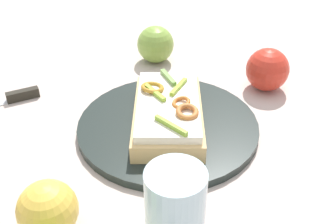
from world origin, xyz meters
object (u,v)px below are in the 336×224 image
object	(u,v)px
apple_2	(267,69)
apple_3	(48,210)
knife	(16,97)
sandwich	(168,112)
apple_1	(156,44)
drinking_glass	(175,220)
plate	(168,126)

from	to	relation	value
apple_2	apple_3	distance (m)	0.44
knife	sandwich	bearing A→B (deg)	136.26
apple_2	apple_3	size ratio (longest dim) A/B	1.09
apple_1	drinking_glass	distance (m)	0.46
drinking_glass	knife	bearing A→B (deg)	64.01
apple_2	apple_3	world-z (taller)	apple_2
sandwich	knife	distance (m)	0.27
plate	drinking_glass	xyz separation A→B (m)	(-0.21, -0.10, 0.06)
apple_1	knife	xyz separation A→B (m)	(-0.23, 0.15, -0.03)
plate	drinking_glass	world-z (taller)	drinking_glass
sandwich	drinking_glass	size ratio (longest dim) A/B	1.72
apple_1	apple_3	world-z (taller)	apple_1
apple_1	apple_2	distance (m)	0.22
sandwich	apple_1	bearing A→B (deg)	6.21
apple_1	plate	bearing A→B (deg)	-149.92
apple_3	drinking_glass	distance (m)	0.15
plate	knife	size ratio (longest dim) A/B	2.80
apple_3	plate	bearing A→B (deg)	-10.52
apple_2	knife	xyz separation A→B (m)	(-0.21, 0.38, -0.03)
plate	sandwich	xyz separation A→B (m)	(0.00, -0.00, 0.03)
apple_1	drinking_glass	world-z (taller)	drinking_glass
sandwich	drinking_glass	xyz separation A→B (m)	(-0.21, -0.10, 0.03)
apple_3	knife	distance (m)	0.30
drinking_glass	apple_3	bearing A→B (deg)	98.63
plate	apple_3	xyz separation A→B (m)	(-0.23, 0.04, 0.03)
sandwich	apple_3	xyz separation A→B (m)	(-0.23, 0.04, 0.00)
apple_2	drinking_glass	bearing A→B (deg)	179.16
plate	apple_2	distance (m)	0.21
apple_1	knife	world-z (taller)	apple_1
apple_1	apple_3	xyz separation A→B (m)	(-0.43, -0.07, -0.00)
plate	apple_1	distance (m)	0.23
apple_1	sandwich	bearing A→B (deg)	-149.88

